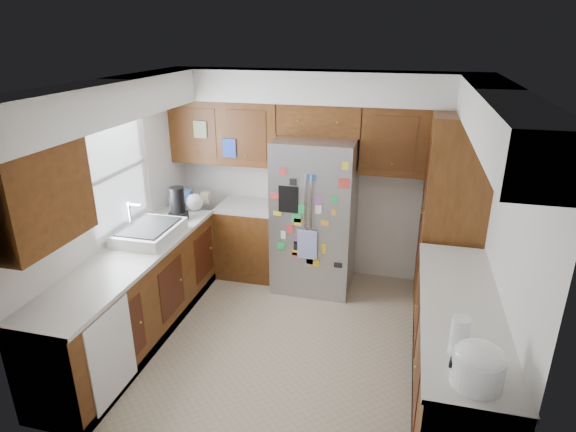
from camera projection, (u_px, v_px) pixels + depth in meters
The scene contains 12 objects.
floor at pixel (290, 340), 4.82m from camera, with size 3.60×3.60×0.00m, color tan.
room_shell at pixel (288, 154), 4.52m from camera, with size 3.64×3.24×2.52m.
left_counter_run at pixel (164, 285), 5.00m from camera, with size 1.36×3.20×0.92m.
right_counter_run at pixel (455, 359), 3.90m from camera, with size 0.63×2.25×0.92m.
pantry at pixel (452, 214), 5.13m from camera, with size 0.60×0.90×2.15m, color #43240C.
fridge at pixel (315, 215), 5.59m from camera, with size 0.90×0.79×1.80m.
bridge_cabinet at pixel (321, 119), 5.40m from camera, with size 0.96×0.34×0.35m, color #43240C.
fridge_top_items at pixel (322, 92), 5.29m from camera, with size 0.96×0.31×0.26m.
sink_assembly at pixel (149, 232), 4.90m from camera, with size 0.52×0.70×0.37m.
left_counter_clutter at pixel (185, 203), 5.52m from camera, with size 0.36×0.90×0.38m.
rice_cooker at pixel (479, 364), 2.85m from camera, with size 0.32×0.31×0.27m.
paper_towel at pixel (459, 336), 3.12m from camera, with size 0.12×0.12×0.27m, color white.
Camera 1 is at (0.97, -3.92, 2.91)m, focal length 30.00 mm.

